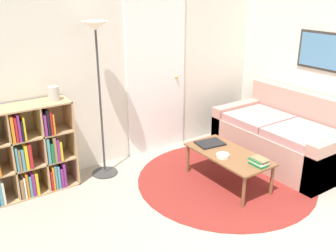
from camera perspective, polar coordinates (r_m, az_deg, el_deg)
name	(u,v)px	position (r m, az deg, el deg)	size (l,w,h in m)	color
wall_back	(127,61)	(4.74, -6.29, 9.84)	(7.10, 0.11, 2.60)	silver
wall_right	(323,59)	(5.14, 22.53, 9.41)	(0.08, 5.64, 2.60)	silver
rug	(225,179)	(4.55, 8.71, -8.04)	(2.08, 2.08, 0.01)	maroon
bookshelf	(22,154)	(4.32, -21.34, -4.03)	(1.02, 0.34, 1.01)	tan
floor_lamp	(97,56)	(4.24, -10.74, 10.38)	(0.31, 0.31, 1.82)	#333333
couch	(285,138)	(5.12, 17.33, -1.75)	(0.93, 1.68, 0.87)	tan
coffee_table	(228,156)	(4.34, 9.16, -4.55)	(0.51, 1.03, 0.38)	brown
laptop	(210,143)	(4.53, 6.43, -2.63)	(0.35, 0.28, 0.02)	black
bowl	(223,156)	(4.21, 8.35, -4.49)	(0.14, 0.14, 0.04)	silver
book_stack_on_table	(259,162)	(4.10, 13.66, -5.31)	(0.14, 0.20, 0.08)	#196B38
vase_on_shelf	(54,93)	(4.21, -17.01, 4.78)	(0.12, 0.12, 0.15)	#B7B2A8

